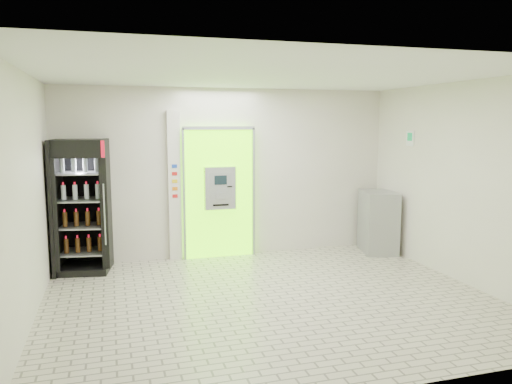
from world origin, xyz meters
name	(u,v)px	position (x,y,z in m)	size (l,w,h in m)	color
ground	(271,300)	(0.00, 0.00, 0.00)	(6.00, 6.00, 0.00)	#BDB59D
room_shell	(272,165)	(0.00, 0.00, 1.84)	(6.00, 6.00, 6.00)	silver
atm_assembly	(219,192)	(-0.20, 2.41, 1.17)	(1.30, 0.24, 2.33)	#6BFF00
pillar	(174,186)	(-0.98, 2.45, 1.30)	(0.22, 0.11, 2.60)	silver
beverage_cooler	(82,209)	(-2.50, 2.14, 1.02)	(0.91, 0.86, 2.13)	black
steel_cabinet	(378,222)	(2.71, 1.90, 0.57)	(0.76, 0.96, 1.13)	#97999E
exit_sign	(410,138)	(2.99, 1.40, 2.12)	(0.02, 0.22, 0.26)	white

